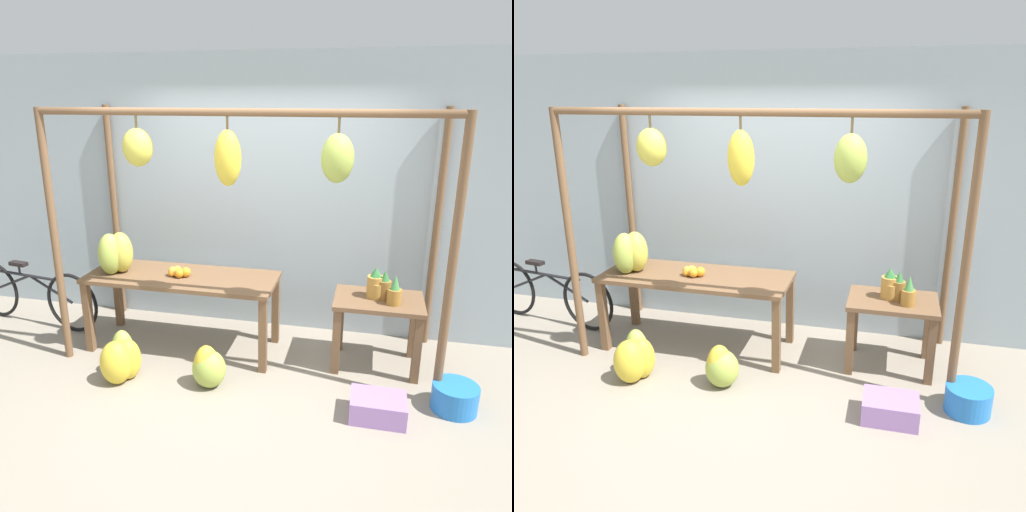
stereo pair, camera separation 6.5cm
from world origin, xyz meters
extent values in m
plane|color=gray|center=(0.00, 0.00, 0.00)|extent=(20.00, 20.00, 0.00)
cube|color=#99A8B2|center=(0.00, 1.49, 1.40)|extent=(8.00, 0.08, 2.80)
cylinder|color=brown|center=(-1.67, 0.31, 1.15)|extent=(0.07, 0.07, 2.30)
cylinder|color=brown|center=(1.67, 0.31, 1.15)|extent=(0.07, 0.07, 2.30)
cylinder|color=brown|center=(-1.67, 1.40, 1.15)|extent=(0.07, 0.07, 2.30)
cylinder|color=brown|center=(1.67, 1.40, 1.15)|extent=(0.07, 0.07, 2.30)
cylinder|color=brown|center=(0.00, 0.31, 2.27)|extent=(3.35, 0.06, 0.06)
cylinder|color=brown|center=(-0.81, 0.31, 2.19)|extent=(0.02, 0.02, 0.09)
ellipsoid|color=gold|center=(-0.81, 0.31, 1.99)|extent=(0.25, 0.22, 0.31)
cylinder|color=brown|center=(-0.05, 0.31, 2.19)|extent=(0.02, 0.02, 0.10)
ellipsoid|color=gold|center=(-0.05, 0.31, 1.93)|extent=(0.21, 0.19, 0.43)
cylinder|color=brown|center=(0.79, 0.31, 2.19)|extent=(0.02, 0.02, 0.11)
ellipsoid|color=#9EB247|center=(0.79, 0.31, 1.95)|extent=(0.25, 0.22, 0.36)
cube|color=brown|center=(-0.66, 0.76, 0.73)|extent=(1.82, 0.69, 0.04)
cube|color=brown|center=(-1.52, 0.46, 0.36)|extent=(0.07, 0.07, 0.71)
cube|color=brown|center=(0.20, 0.46, 0.36)|extent=(0.07, 0.07, 0.71)
cube|color=brown|center=(-1.52, 1.05, 0.36)|extent=(0.07, 0.07, 0.71)
cube|color=brown|center=(0.20, 1.05, 0.36)|extent=(0.07, 0.07, 0.71)
cube|color=brown|center=(1.18, 0.82, 0.64)|extent=(0.79, 0.56, 0.04)
cube|color=brown|center=(0.84, 0.59, 0.31)|extent=(0.07, 0.07, 0.62)
cube|color=brown|center=(1.52, 0.59, 0.31)|extent=(0.07, 0.07, 0.62)
cube|color=brown|center=(0.84, 1.05, 0.31)|extent=(0.07, 0.07, 0.62)
cube|color=brown|center=(1.52, 1.05, 0.31)|extent=(0.07, 0.07, 0.62)
ellipsoid|color=gold|center=(-1.27, 0.72, 0.95)|extent=(0.34, 0.34, 0.40)
ellipsoid|color=#9EB247|center=(-1.34, 0.78, 0.90)|extent=(0.33, 0.31, 0.30)
ellipsoid|color=#9EB247|center=(-1.33, 0.64, 0.95)|extent=(0.30, 0.31, 0.40)
sphere|color=orange|center=(-0.70, 0.75, 0.80)|extent=(0.09, 0.09, 0.09)
sphere|color=orange|center=(-0.67, 0.73, 0.79)|extent=(0.08, 0.08, 0.08)
sphere|color=orange|center=(-0.66, 0.74, 0.79)|extent=(0.07, 0.07, 0.07)
sphere|color=orange|center=(-0.61, 0.73, 0.80)|extent=(0.09, 0.09, 0.09)
sphere|color=orange|center=(-0.66, 0.70, 0.80)|extent=(0.09, 0.09, 0.09)
sphere|color=orange|center=(-0.67, 0.74, 0.79)|extent=(0.07, 0.07, 0.07)
sphere|color=orange|center=(-0.67, 0.72, 0.79)|extent=(0.08, 0.08, 0.08)
sphere|color=orange|center=(-0.74, 0.73, 0.80)|extent=(0.09, 0.09, 0.09)
sphere|color=orange|center=(-0.74, 0.71, 0.79)|extent=(0.07, 0.07, 0.07)
sphere|color=orange|center=(-0.70, 0.72, 0.79)|extent=(0.08, 0.08, 0.08)
cylinder|color=#A3702D|center=(1.30, 0.73, 0.73)|extent=(0.12, 0.12, 0.14)
cone|color=#428442|center=(1.30, 0.73, 0.87)|extent=(0.09, 0.09, 0.13)
cylinder|color=#B27F38|center=(1.14, 0.85, 0.76)|extent=(0.15, 0.15, 0.20)
cone|color=#337538|center=(1.14, 0.85, 0.90)|extent=(0.10, 0.10, 0.08)
cylinder|color=#B27F38|center=(1.16, 0.82, 0.73)|extent=(0.11, 0.11, 0.14)
cone|color=#337538|center=(1.16, 0.82, 0.85)|extent=(0.08, 0.08, 0.09)
cylinder|color=olive|center=(1.22, 0.83, 0.75)|extent=(0.11, 0.11, 0.17)
cone|color=#337538|center=(1.22, 0.83, 0.88)|extent=(0.08, 0.08, 0.10)
ellipsoid|color=gold|center=(-0.93, 0.08, 0.19)|extent=(0.30, 0.30, 0.38)
ellipsoid|color=#9EB247|center=(-1.00, 0.13, 0.22)|extent=(0.22, 0.20, 0.44)
ellipsoid|color=gold|center=(-0.99, -0.01, 0.20)|extent=(0.34, 0.32, 0.40)
ellipsoid|color=#9EB247|center=(-0.20, 0.12, 0.17)|extent=(0.31, 0.29, 0.34)
ellipsoid|color=gold|center=(-0.22, 0.12, 0.19)|extent=(0.30, 0.30, 0.38)
cube|color=#9970B7|center=(1.21, 0.00, 0.09)|extent=(0.42, 0.31, 0.18)
cylinder|color=blue|center=(1.81, 0.25, 0.11)|extent=(0.36, 0.36, 0.22)
torus|color=black|center=(-1.92, 0.80, 0.32)|extent=(0.65, 0.13, 0.65)
cylinder|color=black|center=(-2.45, 0.88, 0.55)|extent=(0.90, 0.16, 0.03)
cylinder|color=black|center=(-2.71, 0.91, 0.44)|extent=(0.54, 0.10, 0.26)
cylinder|color=black|center=(-2.19, 0.84, 0.44)|extent=(0.54, 0.10, 0.26)
cylinder|color=black|center=(-2.58, 0.90, 0.60)|extent=(0.02, 0.02, 0.10)
cube|color=black|center=(-2.58, 0.90, 0.67)|extent=(0.21, 0.11, 0.04)
cylinder|color=black|center=(-2.03, 0.82, 0.60)|extent=(0.02, 0.02, 0.10)
camera|label=1|loc=(1.05, -3.44, 2.40)|focal=35.00mm
camera|label=2|loc=(1.12, -3.42, 2.40)|focal=35.00mm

